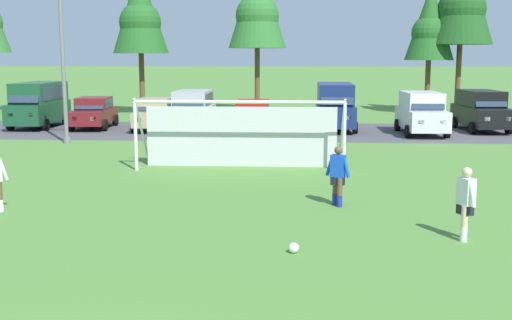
# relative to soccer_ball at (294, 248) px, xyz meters

# --- Properties ---
(ground_plane) EXTENTS (400.00, 400.00, 0.00)m
(ground_plane) POSITION_rel_soccer_ball_xyz_m (-2.96, 8.40, -0.11)
(ground_plane) COLOR #518438
(parking_lot_strip) EXTENTS (52.00, 8.40, 0.01)m
(parking_lot_strip) POSITION_rel_soccer_ball_xyz_m (-2.96, 20.96, -0.11)
(parking_lot_strip) COLOR #4C4C51
(parking_lot_strip) RESTS_ON ground
(soccer_ball) EXTENTS (0.22, 0.22, 0.22)m
(soccer_ball) POSITION_rel_soccer_ball_xyz_m (0.00, 0.00, 0.00)
(soccer_ball) COLOR white
(soccer_ball) RESTS_ON ground
(soccer_goal) EXTENTS (7.44, 2.01, 2.57)m
(soccer_goal) POSITION_rel_soccer_ball_xyz_m (-2.00, 9.94, 1.18)
(soccer_goal) COLOR white
(soccer_goal) RESTS_ON ground
(player_striker_near) EXTENTS (0.67, 0.44, 1.64)m
(player_striker_near) POSITION_rel_soccer_ball_xyz_m (1.15, 4.22, 0.71)
(player_striker_near) COLOR brown
(player_striker_near) RESTS_ON ground
(player_midfield_center) EXTENTS (0.38, 0.73, 1.64)m
(player_midfield_center) POSITION_rel_soccer_ball_xyz_m (3.76, 1.20, 0.71)
(player_midfield_center) COLOR beige
(player_midfield_center) RESTS_ON ground
(parked_car_slot_far_left) EXTENTS (2.21, 4.80, 2.52)m
(parked_car_slot_far_left) POSITION_rel_soccer_ball_xyz_m (-14.48, 21.96, 1.23)
(parked_car_slot_far_left) COLOR #194C2D
(parked_car_slot_far_left) RESTS_ON ground
(parked_car_slot_left) EXTENTS (2.25, 4.31, 1.72)m
(parked_car_slot_left) POSITION_rel_soccer_ball_xyz_m (-11.26, 21.69, 0.77)
(parked_car_slot_left) COLOR maroon
(parked_car_slot_left) RESTS_ON ground
(parked_car_slot_center_left) EXTENTS (2.24, 4.31, 1.72)m
(parked_car_slot_center_left) POSITION_rel_soccer_ball_xyz_m (-7.72, 21.16, 0.77)
(parked_car_slot_center_left) COLOR tan
(parked_car_slot_center_left) RESTS_ON ground
(parked_car_slot_center) EXTENTS (2.17, 4.62, 2.16)m
(parked_car_slot_center) POSITION_rel_soccer_ball_xyz_m (-5.55, 20.74, 1.00)
(parked_car_slot_center) COLOR #B2B2BC
(parked_car_slot_center) RESTS_ON ground
(parked_car_slot_center_right) EXTENTS (2.05, 4.20, 1.72)m
(parked_car_slot_center_right) POSITION_rel_soccer_ball_xyz_m (-2.28, 19.95, 0.77)
(parked_car_slot_center_right) COLOR red
(parked_car_slot_center_right) RESTS_ON ground
(parked_car_slot_right) EXTENTS (2.21, 4.80, 2.52)m
(parked_car_slot_right) POSITION_rel_soccer_ball_xyz_m (2.05, 21.72, 1.23)
(parked_car_slot_right) COLOR navy
(parked_car_slot_right) RESTS_ON ground
(parked_car_slot_far_right) EXTENTS (2.24, 4.65, 2.16)m
(parked_car_slot_far_right) POSITION_rel_soccer_ball_xyz_m (6.40, 20.20, 1.00)
(parked_car_slot_far_right) COLOR silver
(parked_car_slot_far_right) RESTS_ON ground
(parked_car_slot_end) EXTENTS (2.41, 4.73, 2.16)m
(parked_car_slot_end) POSITION_rel_soccer_ball_xyz_m (9.88, 21.94, 1.00)
(parked_car_slot_end) COLOR black
(parked_car_slot_end) RESTS_ON ground
(tree_mid_left) EXTENTS (3.73, 3.73, 9.93)m
(tree_mid_left) POSITION_rel_soccer_ball_xyz_m (-10.57, 29.99, 6.72)
(tree_mid_left) COLOR brown
(tree_mid_left) RESTS_ON ground
(tree_center_back) EXTENTS (4.06, 4.06, 10.82)m
(tree_center_back) POSITION_rel_soccer_ball_xyz_m (-2.85, 32.34, 7.33)
(tree_center_back) COLOR brown
(tree_center_back) RESTS_ON ground
(tree_mid_right) EXTENTS (3.31, 3.31, 8.84)m
(tree_mid_right) POSITION_rel_soccer_ball_xyz_m (8.97, 31.88, 5.96)
(tree_mid_right) COLOR brown
(tree_mid_right) RESTS_ON ground
(street_lamp) EXTENTS (2.00, 0.32, 6.93)m
(street_lamp) POSITION_rel_soccer_ball_xyz_m (-10.42, 15.68, 3.49)
(street_lamp) COLOR slate
(street_lamp) RESTS_ON ground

